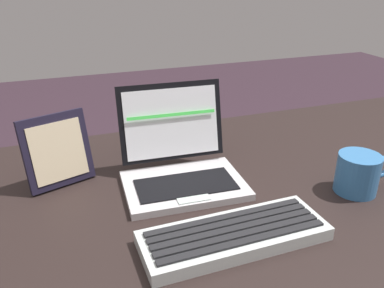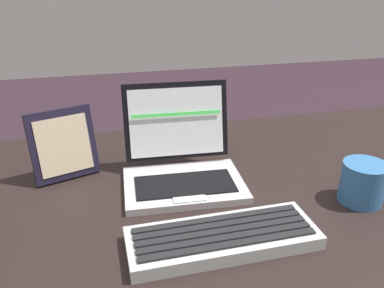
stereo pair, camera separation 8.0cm
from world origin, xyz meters
The scene contains 5 objects.
desk centered at (0.00, 0.00, 0.67)m, with size 1.58×0.76×0.74m.
laptop_front centered at (-0.09, 0.06, 0.78)m, with size 0.26×0.23×0.20m.
external_keyboard centered at (-0.06, -0.17, 0.76)m, with size 0.32×0.12×0.03m.
photo_frame centered at (-0.33, 0.14, 0.82)m, with size 0.15×0.08×0.16m.
coffee_mug centered at (0.25, -0.11, 0.78)m, with size 0.13×0.09×0.08m.
Camera 1 is at (-0.32, -0.67, 1.18)m, focal length 37.24 mm.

